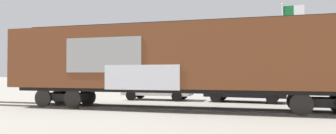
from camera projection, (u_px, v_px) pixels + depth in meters
The scene contains 7 objects.
ground_plane at pixel (183, 110), 14.94m from camera, with size 260.00×260.00×0.00m, color gray.
track at pixel (215, 110), 14.54m from camera, with size 60.00×4.80×0.08m.
freight_car at pixel (179, 59), 15.04m from camera, with size 17.13×3.73×4.17m.
flagpole at pixel (288, 33), 24.76m from camera, with size 1.65×0.28×7.22m.
hillside at pixel (261, 60), 86.97m from camera, with size 116.67×30.49×15.32m.
parked_car_white at pixel (157, 86), 20.73m from camera, with size 4.50×2.09×1.76m.
parked_car_black at pixel (245, 88), 19.16m from camera, with size 4.76×2.19×1.72m.
Camera 1 is at (4.17, -14.40, 1.69)m, focal length 34.25 mm.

